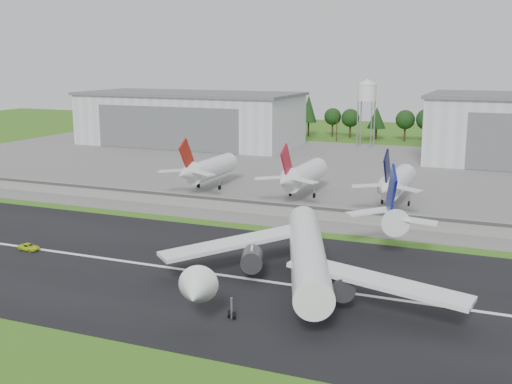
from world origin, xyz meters
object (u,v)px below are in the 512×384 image
at_px(ground_vehicle, 29,247).
at_px(parked_jet_red_a, 206,169).
at_px(main_airliner, 306,261).
at_px(parked_jet_red_b, 301,176).
at_px(parked_jet_navy, 395,183).

xyz_separation_m(ground_vehicle, parked_jet_red_a, (5.70, 67.80, 5.53)).
xyz_separation_m(main_airliner, parked_jet_red_a, (-52.66, 66.99, 1.39)).
height_order(parked_jet_red_a, parked_jet_red_b, parked_jet_red_b).
height_order(main_airliner, parked_jet_red_b, main_airliner).
bearing_deg(parked_jet_red_a, parked_jet_red_b, 0.02).
bearing_deg(ground_vehicle, parked_jet_red_b, -21.96).
height_order(ground_vehicle, parked_jet_red_a, parked_jet_red_a).
relative_size(main_airliner, ground_vehicle, 12.19).
distance_m(ground_vehicle, parked_jet_red_b, 76.41).
height_order(ground_vehicle, parked_jet_navy, parked_jet_navy).
xyz_separation_m(parked_jet_red_a, parked_jet_red_b, (29.08, 0.01, 0.07)).
xyz_separation_m(parked_jet_red_a, parked_jet_navy, (54.97, -0.00, -0.02)).
bearing_deg(ground_vehicle, parked_jet_navy, -36.64).
bearing_deg(main_airliner, ground_vehicle, -19.57).
height_order(parked_jet_red_a, parked_jet_navy, parked_jet_red_a).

